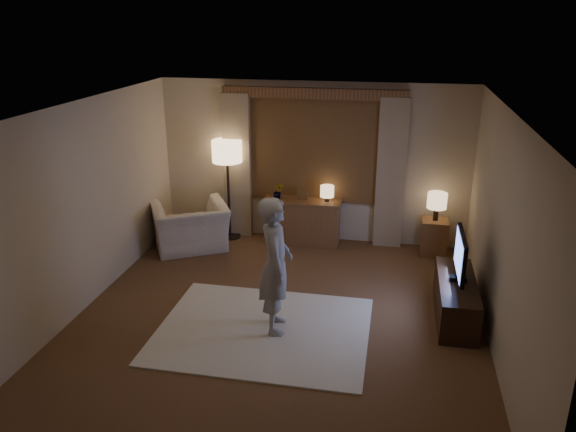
% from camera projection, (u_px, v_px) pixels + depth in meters
% --- Properties ---
extents(room, '(5.04, 5.54, 2.64)m').
position_uv_depth(room, '(286.00, 205.00, 6.99)').
color(room, brown).
rests_on(room, ground).
extents(rug, '(2.50, 2.00, 0.02)m').
position_uv_depth(rug, '(263.00, 330.00, 6.72)').
color(rug, '#F2E9CB').
rests_on(rug, floor).
extents(sideboard, '(1.20, 0.40, 0.70)m').
position_uv_depth(sideboard, '(302.00, 222.00, 9.19)').
color(sideboard, brown).
rests_on(sideboard, floor).
extents(picture_frame, '(0.16, 0.02, 0.20)m').
position_uv_depth(picture_frame, '(302.00, 196.00, 9.04)').
color(picture_frame, brown).
rests_on(picture_frame, sideboard).
extents(plant, '(0.17, 0.13, 0.30)m').
position_uv_depth(plant, '(278.00, 192.00, 9.10)').
color(plant, '#999999').
rests_on(plant, sideboard).
extents(table_lamp_sideboard, '(0.22, 0.22, 0.30)m').
position_uv_depth(table_lamp_sideboard, '(327.00, 192.00, 8.93)').
color(table_lamp_sideboard, black).
rests_on(table_lamp_sideboard, sideboard).
extents(floor_lamp, '(0.49, 0.49, 1.67)m').
position_uv_depth(floor_lamp, '(227.00, 157.00, 9.06)').
color(floor_lamp, black).
rests_on(floor_lamp, floor).
extents(armchair, '(1.48, 1.43, 0.74)m').
position_uv_depth(armchair, '(190.00, 227.00, 8.95)').
color(armchair, beige).
rests_on(armchair, floor).
extents(side_table, '(0.40, 0.40, 0.56)m').
position_uv_depth(side_table, '(434.00, 237.00, 8.79)').
color(side_table, brown).
rests_on(side_table, floor).
extents(table_lamp_side, '(0.30, 0.30, 0.44)m').
position_uv_depth(table_lamp_side, '(437.00, 201.00, 8.59)').
color(table_lamp_side, black).
rests_on(table_lamp_side, side_table).
extents(tv_stand, '(0.45, 1.40, 0.50)m').
position_uv_depth(tv_stand, '(456.00, 299.00, 6.94)').
color(tv_stand, black).
rests_on(tv_stand, floor).
extents(tv, '(0.21, 0.85, 0.61)m').
position_uv_depth(tv, '(460.00, 256.00, 6.74)').
color(tv, black).
rests_on(tv, tv_stand).
extents(person, '(0.52, 0.67, 1.65)m').
position_uv_depth(person, '(276.00, 265.00, 6.47)').
color(person, '#A4A097').
rests_on(person, rug).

